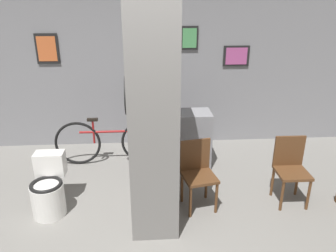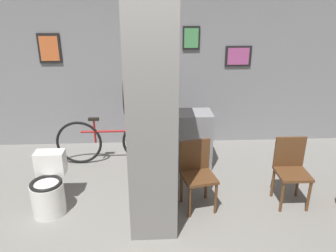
{
  "view_description": "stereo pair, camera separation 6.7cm",
  "coord_description": "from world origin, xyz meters",
  "px_view_note": "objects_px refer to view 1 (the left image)",
  "views": [
    {
      "loc": [
        -0.02,
        -2.87,
        2.48
      ],
      "look_at": [
        0.24,
        0.98,
        0.95
      ],
      "focal_mm": 35.0,
      "sensor_mm": 36.0,
      "label": 1
    },
    {
      "loc": [
        0.05,
        -2.88,
        2.48
      ],
      "look_at": [
        0.24,
        0.98,
        0.95
      ],
      "focal_mm": 35.0,
      "sensor_mm": 36.0,
      "label": 2
    }
  ],
  "objects_px": {
    "chair_near_pillar": "(198,171)",
    "bicycle": "(111,142)",
    "chair_by_doorway": "(291,167)",
    "bottle_tall": "(164,105)",
    "toilet": "(49,190)"
  },
  "relations": [
    {
      "from": "toilet",
      "to": "chair_near_pillar",
      "type": "relative_size",
      "value": 0.83
    },
    {
      "from": "chair_by_doorway",
      "to": "bicycle",
      "type": "bearing_deg",
      "value": 154.44
    },
    {
      "from": "chair_near_pillar",
      "to": "bicycle",
      "type": "distance_m",
      "value": 1.68
    },
    {
      "from": "chair_near_pillar",
      "to": "bottle_tall",
      "type": "height_order",
      "value": "bottle_tall"
    },
    {
      "from": "chair_by_doorway",
      "to": "bottle_tall",
      "type": "distance_m",
      "value": 1.96
    },
    {
      "from": "chair_near_pillar",
      "to": "bottle_tall",
      "type": "relative_size",
      "value": 3.06
    },
    {
      "from": "chair_near_pillar",
      "to": "chair_by_doorway",
      "type": "xyz_separation_m",
      "value": [
        1.19,
        0.03,
        0.0
      ]
    },
    {
      "from": "chair_near_pillar",
      "to": "chair_by_doorway",
      "type": "relative_size",
      "value": 1.0
    },
    {
      "from": "bicycle",
      "to": "bottle_tall",
      "type": "xyz_separation_m",
      "value": [
        0.83,
        -0.06,
        0.61
      ]
    },
    {
      "from": "bicycle",
      "to": "bottle_tall",
      "type": "relative_size",
      "value": 6.25
    },
    {
      "from": "toilet",
      "to": "chair_by_doorway",
      "type": "relative_size",
      "value": 0.83
    },
    {
      "from": "toilet",
      "to": "bottle_tall",
      "type": "height_order",
      "value": "bottle_tall"
    },
    {
      "from": "bicycle",
      "to": "bottle_tall",
      "type": "distance_m",
      "value": 1.03
    },
    {
      "from": "toilet",
      "to": "bicycle",
      "type": "xyz_separation_m",
      "value": [
        0.64,
        1.23,
        0.07
      ]
    },
    {
      "from": "toilet",
      "to": "chair_by_doorway",
      "type": "distance_m",
      "value": 3.02
    }
  ]
}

